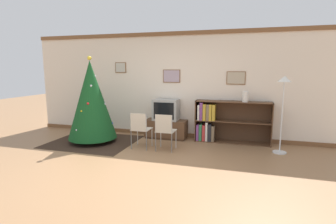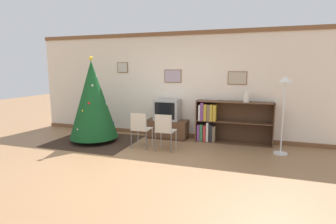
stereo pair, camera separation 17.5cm
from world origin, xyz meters
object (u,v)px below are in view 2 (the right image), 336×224
at_px(tv_console, 167,129).
at_px(folding_chair_right, 165,130).
at_px(bookshelf, 220,122).
at_px(vase, 246,97).
at_px(christmas_tree, 93,100).
at_px(standing_lamp, 285,95).
at_px(folding_chair_left, 140,128).
at_px(television, 167,110).

bearing_deg(tv_console, folding_chair_right, -74.72).
relative_size(bookshelf, vase, 7.03).
height_order(tv_console, bookshelf, bookshelf).
xyz_separation_m(christmas_tree, folding_chair_right, (1.90, -0.20, -0.56)).
height_order(folding_chair_right, bookshelf, bookshelf).
distance_m(folding_chair_right, vase, 2.06).
relative_size(bookshelf, standing_lamp, 1.10).
bearing_deg(folding_chair_right, bookshelf, 46.68).
bearing_deg(vase, folding_chair_left, -154.33).
height_order(television, standing_lamp, standing_lamp).
bearing_deg(television, bookshelf, 2.40).
xyz_separation_m(tv_console, television, (0.00, -0.00, 0.50)).
height_order(folding_chair_right, standing_lamp, standing_lamp).
distance_m(television, folding_chair_right, 1.12).
height_order(folding_chair_left, bookshelf, bookshelf).
bearing_deg(christmas_tree, folding_chair_left, -8.50).
xyz_separation_m(television, folding_chair_right, (0.29, -1.05, -0.27)).
relative_size(tv_console, folding_chair_right, 1.29).
xyz_separation_m(tv_console, vase, (1.92, 0.01, 0.90)).
distance_m(christmas_tree, vase, 3.64).
bearing_deg(standing_lamp, christmas_tree, -175.12).
height_order(television, bookshelf, television).
relative_size(folding_chair_right, bookshelf, 0.46).
distance_m(tv_console, television, 0.50).
distance_m(christmas_tree, bookshelf, 3.13).
xyz_separation_m(folding_chair_left, standing_lamp, (2.96, 0.57, 0.78)).
distance_m(christmas_tree, standing_lamp, 4.31).
height_order(folding_chair_left, standing_lamp, standing_lamp).
xyz_separation_m(folding_chair_right, standing_lamp, (2.39, 0.57, 0.78)).
xyz_separation_m(tv_console, bookshelf, (1.33, 0.05, 0.25)).
bearing_deg(bookshelf, christmas_tree, -162.92).
bearing_deg(television, folding_chair_left, -105.32).
relative_size(television, vase, 2.49).
bearing_deg(christmas_tree, television, 27.71).
xyz_separation_m(christmas_tree, vase, (3.54, 0.86, 0.10)).
relative_size(tv_console, folding_chair_left, 1.29).
height_order(television, folding_chair_left, television).
xyz_separation_m(folding_chair_left, bookshelf, (1.61, 1.10, 0.02)).
height_order(tv_console, standing_lamp, standing_lamp).
distance_m(folding_chair_right, standing_lamp, 2.58).
bearing_deg(folding_chair_left, vase, 25.67).
bearing_deg(standing_lamp, vase, 146.62).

